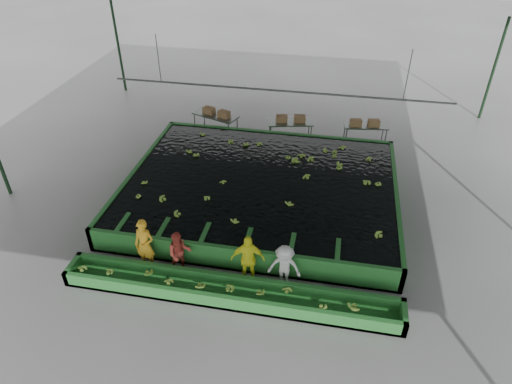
% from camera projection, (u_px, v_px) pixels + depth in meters
% --- Properties ---
extents(ground, '(80.00, 80.00, 0.00)m').
position_uv_depth(ground, '(253.00, 223.00, 16.32)').
color(ground, slate).
rests_on(ground, ground).
extents(shed_roof, '(20.00, 22.00, 0.04)m').
position_uv_depth(shed_roof, '(253.00, 90.00, 13.47)').
color(shed_roof, gray).
rests_on(shed_roof, shed_posts).
extents(shed_posts, '(20.00, 22.00, 5.00)m').
position_uv_depth(shed_posts, '(253.00, 163.00, 14.89)').
color(shed_posts, '#17311A').
rests_on(shed_posts, ground).
extents(flotation_tank, '(10.00, 8.00, 0.90)m').
position_uv_depth(flotation_tank, '(261.00, 189.00, 17.27)').
color(flotation_tank, '#246A29').
rests_on(flotation_tank, ground).
extents(tank_water, '(9.70, 7.70, 0.00)m').
position_uv_depth(tank_water, '(261.00, 180.00, 17.04)').
color(tank_water, black).
rests_on(tank_water, flotation_tank).
extents(sorting_trough, '(10.00, 1.00, 0.50)m').
position_uv_depth(sorting_trough, '(229.00, 292.00, 13.27)').
color(sorting_trough, '#246A29').
rests_on(sorting_trough, ground).
extents(cableway_rail, '(0.08, 0.08, 14.00)m').
position_uv_depth(cableway_rail, '(277.00, 90.00, 18.64)').
color(cableway_rail, '#59605B').
rests_on(cableway_rail, shed_roof).
extents(rail_hanger_left, '(0.04, 0.04, 2.00)m').
position_uv_depth(rail_hanger_left, '(158.00, 59.00, 18.86)').
color(rail_hanger_left, '#59605B').
rests_on(rail_hanger_left, shed_roof).
extents(rail_hanger_right, '(0.04, 0.04, 2.00)m').
position_uv_depth(rail_hanger_right, '(408.00, 75.00, 17.29)').
color(rail_hanger_right, '#59605B').
rests_on(rail_hanger_right, shed_roof).
extents(worker_a, '(0.69, 0.49, 1.78)m').
position_uv_depth(worker_a, '(145.00, 245.00, 14.00)').
color(worker_a, gold).
rests_on(worker_a, ground).
extents(worker_b, '(0.90, 0.82, 1.50)m').
position_uv_depth(worker_b, '(180.00, 253.00, 13.90)').
color(worker_b, '#B63F33').
rests_on(worker_b, ground).
extents(worker_c, '(1.07, 0.60, 1.73)m').
position_uv_depth(worker_c, '(248.00, 259.00, 13.50)').
color(worker_c, '#FBFF25').
rests_on(worker_c, ground).
extents(worker_d, '(0.98, 0.56, 1.52)m').
position_uv_depth(worker_d, '(284.00, 267.00, 13.39)').
color(worker_d, silver).
rests_on(worker_d, ground).
extents(packing_table_left, '(2.32, 1.54, 0.98)m').
position_uv_depth(packing_table_left, '(216.00, 124.00, 21.74)').
color(packing_table_left, '#59605B').
rests_on(packing_table_left, ground).
extents(packing_table_mid, '(2.19, 1.25, 0.94)m').
position_uv_depth(packing_table_mid, '(290.00, 131.00, 21.20)').
color(packing_table_mid, '#59605B').
rests_on(packing_table_mid, ground).
extents(packing_table_right, '(2.06, 1.05, 0.90)m').
position_uv_depth(packing_table_right, '(365.00, 134.00, 21.00)').
color(packing_table_right, '#59605B').
rests_on(packing_table_right, ground).
extents(box_stack_left, '(1.41, 0.79, 0.29)m').
position_uv_depth(box_stack_left, '(216.00, 115.00, 21.41)').
color(box_stack_left, olive).
rests_on(box_stack_left, packing_table_left).
extents(box_stack_mid, '(1.38, 0.60, 0.29)m').
position_uv_depth(box_stack_mid, '(291.00, 121.00, 20.95)').
color(box_stack_mid, olive).
rests_on(box_stack_mid, packing_table_mid).
extents(box_stack_right, '(1.36, 0.58, 0.28)m').
position_uv_depth(box_stack_right, '(364.00, 126.00, 20.68)').
color(box_stack_right, olive).
rests_on(box_stack_right, packing_table_right).
extents(floating_bananas, '(8.12, 5.54, 0.11)m').
position_uv_depth(floating_bananas, '(265.00, 169.00, 17.69)').
color(floating_bananas, '#85B83F').
rests_on(floating_bananas, tank_water).
extents(trough_bananas, '(8.98, 0.60, 0.12)m').
position_uv_depth(trough_bananas, '(229.00, 288.00, 13.18)').
color(trough_bananas, '#85B83F').
rests_on(trough_bananas, sorting_trough).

